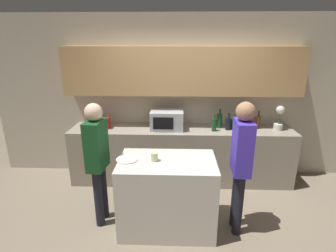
% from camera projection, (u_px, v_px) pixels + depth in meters
% --- Properties ---
extents(ground_plane, '(14.00, 14.00, 0.00)m').
position_uv_depth(ground_plane, '(182.00, 235.00, 3.21)').
color(ground_plane, '#7F705B').
extents(back_wall, '(6.40, 0.40, 2.70)m').
position_uv_depth(back_wall, '(182.00, 88.00, 4.32)').
color(back_wall, beige).
rests_on(back_wall, ground_plane).
extents(back_counter, '(3.60, 0.62, 0.92)m').
position_uv_depth(back_counter, '(181.00, 155.00, 4.39)').
color(back_counter, gray).
rests_on(back_counter, ground_plane).
extents(kitchen_island, '(1.16, 0.71, 0.92)m').
position_uv_depth(kitchen_island, '(167.00, 194.00, 3.24)').
color(kitchen_island, beige).
rests_on(kitchen_island, ground_plane).
extents(microwave, '(0.52, 0.39, 0.30)m').
position_uv_depth(microwave, '(167.00, 120.00, 4.20)').
color(microwave, '#B7BABC').
rests_on(microwave, back_counter).
extents(toaster, '(0.26, 0.16, 0.18)m').
position_uv_depth(toaster, '(101.00, 123.00, 4.26)').
color(toaster, '#B21E19').
rests_on(toaster, back_counter).
extents(potted_plant, '(0.14, 0.14, 0.40)m').
position_uv_depth(potted_plant, '(279.00, 118.00, 4.13)').
color(potted_plant, silver).
rests_on(potted_plant, back_counter).
extents(bottle_0, '(0.07, 0.07, 0.27)m').
position_uv_depth(bottle_0, '(214.00, 125.00, 4.11)').
color(bottle_0, '#194723').
rests_on(bottle_0, back_counter).
extents(bottle_1, '(0.08, 0.08, 0.32)m').
position_uv_depth(bottle_1, '(220.00, 121.00, 4.26)').
color(bottle_1, '#194723').
rests_on(bottle_1, back_counter).
extents(bottle_2, '(0.08, 0.08, 0.27)m').
position_uv_depth(bottle_2, '(228.00, 123.00, 4.17)').
color(bottle_2, black).
rests_on(bottle_2, back_counter).
extents(bottle_3, '(0.09, 0.09, 0.25)m').
position_uv_depth(bottle_3, '(234.00, 123.00, 4.20)').
color(bottle_3, '#194723').
rests_on(bottle_3, back_counter).
extents(bottle_4, '(0.08, 0.08, 0.30)m').
position_uv_depth(bottle_4, '(241.00, 123.00, 4.14)').
color(bottle_4, maroon).
rests_on(bottle_4, back_counter).
extents(bottle_5, '(0.09, 0.09, 0.33)m').
position_uv_depth(bottle_5, '(246.00, 121.00, 4.20)').
color(bottle_5, silver).
rests_on(bottle_5, back_counter).
extents(bottle_6, '(0.08, 0.08, 0.25)m').
position_uv_depth(bottle_6, '(253.00, 123.00, 4.24)').
color(bottle_6, maroon).
rests_on(bottle_6, back_counter).
extents(bottle_7, '(0.07, 0.07, 0.29)m').
position_uv_depth(bottle_7, '(258.00, 122.00, 4.23)').
color(bottle_7, '#472814').
rests_on(bottle_7, back_counter).
extents(plate_on_island, '(0.26, 0.26, 0.01)m').
position_uv_depth(plate_on_island, '(127.00, 159.00, 3.12)').
color(plate_on_island, white).
rests_on(plate_on_island, kitchen_island).
extents(cup_0, '(0.08, 0.08, 0.11)m').
position_uv_depth(cup_0, '(154.00, 157.00, 3.08)').
color(cup_0, beige).
rests_on(cup_0, kitchen_island).
extents(person_left, '(0.22, 0.36, 1.59)m').
position_uv_depth(person_left, '(97.00, 155.00, 3.20)').
color(person_left, black).
rests_on(person_left, ground_plane).
extents(person_center, '(0.22, 0.34, 1.65)m').
position_uv_depth(person_center, '(241.00, 158.00, 3.03)').
color(person_center, black).
rests_on(person_center, ground_plane).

